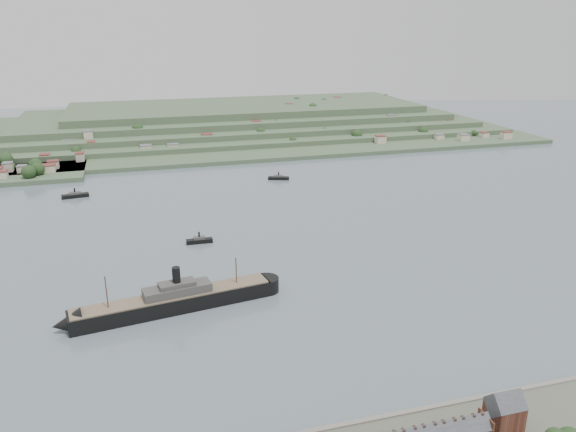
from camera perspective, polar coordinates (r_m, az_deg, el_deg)
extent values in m
plane|color=slate|center=(331.37, 0.02, -4.07)|extent=(1400.00, 1400.00, 0.00)
cube|color=gray|center=(210.69, 11.99, -19.10)|extent=(220.00, 2.00, 2.60)
cube|color=#421D17|center=(200.96, 19.49, -18.90)|extent=(0.50, 8.40, 3.00)
cube|color=#31211B|center=(188.72, 12.96, -20.47)|extent=(0.90, 1.40, 3.20)
cube|color=#31211B|center=(194.75, 16.72, -19.42)|extent=(0.90, 1.40, 3.20)
cube|color=#31211B|center=(197.38, 18.15, -19.00)|extent=(0.90, 1.40, 3.20)
cube|color=#421D17|center=(210.69, 21.08, -18.33)|extent=(10.00, 10.00, 9.00)
cube|color=#393B41|center=(208.09, 21.23, -17.33)|extent=(10.40, 10.18, 10.18)
cube|color=#3A5337|center=(670.64, -8.62, 7.81)|extent=(760.00, 260.00, 4.00)
cube|color=#3A5337|center=(696.91, -7.27, 8.67)|extent=(680.00, 220.00, 5.00)
cube|color=#3A5337|center=(712.93, -6.28, 9.39)|extent=(600.00, 200.00, 6.00)
cube|color=#3A5337|center=(729.11, -5.33, 10.15)|extent=(520.00, 180.00, 7.00)
cube|color=#3A5337|center=(745.46, -4.42, 10.95)|extent=(440.00, 160.00, 8.00)
cube|color=black|center=(275.74, -11.53, -8.64)|extent=(96.42, 26.99, 7.44)
cone|color=black|center=(271.09, -21.53, -10.19)|extent=(14.52, 14.52, 12.75)
cylinder|color=black|center=(288.35, -2.22, -6.96)|extent=(12.75, 12.75, 7.44)
cube|color=brown|center=(273.92, -11.58, -7.89)|extent=(94.16, 25.62, 0.64)
cube|color=#413F3D|center=(273.28, -11.18, -7.38)|extent=(32.94, 14.25, 4.25)
cube|color=#413F3D|center=(272.04, -11.22, -6.84)|extent=(17.92, 9.91, 2.66)
cylinder|color=black|center=(270.33, -11.27, -6.07)|extent=(3.82, 3.82, 9.56)
cylinder|color=#452E1F|center=(266.88, -17.94, -7.53)|extent=(0.53, 0.53, 16.99)
cylinder|color=#452E1F|center=(278.96, -5.28, -5.67)|extent=(0.53, 0.53, 14.87)
cube|color=black|center=(354.15, -8.99, -2.53)|extent=(16.31, 4.72, 2.59)
cube|color=#413F3D|center=(353.45, -9.00, -2.23)|extent=(7.37, 3.63, 1.94)
cylinder|color=black|center=(352.68, -9.02, -1.91)|extent=(1.08, 1.08, 3.78)
cube|color=black|center=(471.73, -20.80, 1.94)|extent=(20.97, 8.11, 2.72)
cube|color=#413F3D|center=(471.18, -20.83, 2.17)|extent=(9.68, 5.62, 2.04)
cylinder|color=black|center=(470.58, -20.86, 2.44)|extent=(1.14, 1.14, 3.97)
cube|color=black|center=(492.36, -0.96, 3.86)|extent=(18.90, 10.62, 2.43)
cube|color=#413F3D|center=(491.89, -0.96, 4.07)|extent=(9.07, 6.46, 1.82)
cylinder|color=black|center=(491.37, -0.96, 4.30)|extent=(1.01, 1.01, 3.55)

